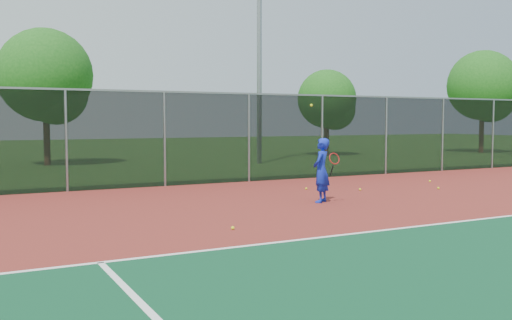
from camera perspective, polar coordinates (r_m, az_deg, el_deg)
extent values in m
cube|color=maroon|center=(11.65, 22.24, -6.72)|extent=(30.00, 20.00, 0.02)
cube|color=black|center=(19.47, -0.72, 2.24)|extent=(30.00, 0.04, 3.00)
cube|color=gray|center=(19.48, -0.72, 6.66)|extent=(30.00, 0.06, 0.06)
imported|color=#1327B8|center=(14.62, 6.55, -1.03)|extent=(0.71, 0.68, 1.64)
cylinder|color=black|center=(14.49, 7.59, -1.02)|extent=(0.03, 0.15, 0.27)
torus|color=#A51414|center=(14.39, 7.83, 0.14)|extent=(0.30, 0.13, 0.29)
sphere|color=yellow|center=(14.51, 5.55, 5.48)|extent=(0.07, 0.07, 0.07)
sphere|color=yellow|center=(18.21, 17.77, -2.69)|extent=(0.07, 0.07, 0.07)
sphere|color=yellow|center=(17.30, 5.04, -2.86)|extent=(0.07, 0.07, 0.07)
sphere|color=yellow|center=(17.31, 10.37, -2.91)|extent=(0.07, 0.07, 0.07)
sphere|color=yellow|center=(11.00, -2.34, -6.81)|extent=(0.07, 0.07, 0.07)
sphere|color=yellow|center=(20.21, 17.00, -2.03)|extent=(0.07, 0.07, 0.07)
cylinder|color=gray|center=(28.07, 0.33, 10.92)|extent=(0.24, 0.24, 11.00)
cylinder|color=#3C2616|center=(28.44, -20.19, 1.95)|extent=(0.30, 0.30, 2.44)
sphere|color=#195316|center=(28.50, -20.33, 7.96)|extent=(4.35, 4.35, 4.35)
sphere|color=#195316|center=(28.21, -19.41, 6.37)|extent=(2.99, 2.99, 2.99)
cylinder|color=#3C2616|center=(34.44, 7.06, 2.08)|extent=(0.30, 0.30, 1.97)
sphere|color=#195316|center=(34.44, 7.09, 6.09)|extent=(3.50, 3.50, 3.50)
sphere|color=#195316|center=(34.41, 7.92, 4.99)|extent=(2.41, 2.41, 2.41)
cylinder|color=#3C2616|center=(39.97, 21.61, 2.51)|extent=(0.30, 0.30, 2.54)
sphere|color=#195316|center=(40.03, 21.73, 6.95)|extent=(4.52, 4.52, 4.52)
sphere|color=#195316|center=(40.10, 22.40, 5.72)|extent=(3.11, 3.11, 3.11)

